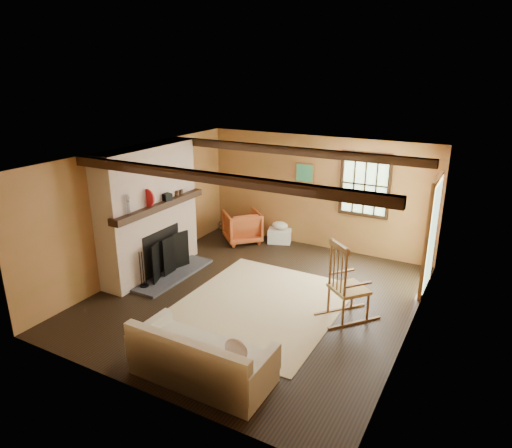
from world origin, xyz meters
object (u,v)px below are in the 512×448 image
Objects in this scene: rocking_chair at (346,287)px; fireplace at (150,217)px; sofa at (201,362)px; laundry_basket at (280,236)px; armchair at (242,227)px.

fireplace is at bearing 41.41° from rocking_chair.
rocking_chair is 2.57m from sofa.
sofa reaches higher than laundry_basket.
rocking_chair is 1.65× the size of armchair.
armchair is (-1.98, 4.41, 0.09)m from sofa.
fireplace is 1.88× the size of rocking_chair.
fireplace is 3.81m from rocking_chair.
fireplace is 3.58m from sofa.
rocking_chair is (3.77, 0.09, -0.57)m from fireplace.
fireplace is 3.11× the size of armchair.
sofa is 4.93m from laundry_basket.
rocking_chair is at bearing 99.73° from armchair.
armchair is at bearing 5.75° from rocking_chair.
rocking_chair is at bearing -46.64° from laundry_basket.
armchair is at bearing 114.36° from sofa.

